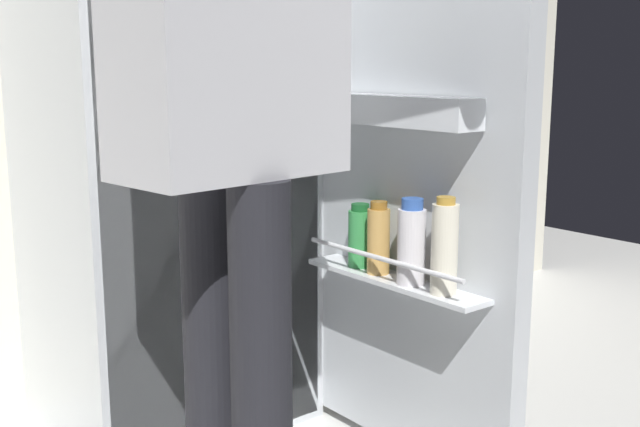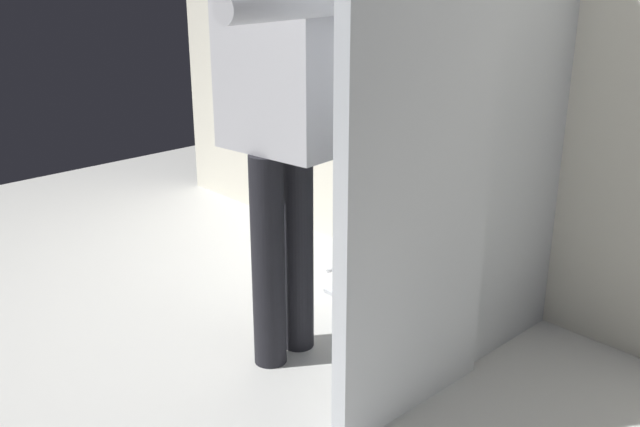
{
  "view_description": "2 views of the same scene",
  "coord_description": "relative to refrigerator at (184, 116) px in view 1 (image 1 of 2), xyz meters",
  "views": [
    {
      "loc": [
        -0.98,
        -1.36,
        1.0
      ],
      "look_at": [
        0.09,
        -0.04,
        0.67
      ],
      "focal_mm": 43.12,
      "sensor_mm": 36.0,
      "label": 1
    },
    {
      "loc": [
        1.63,
        -1.67,
        1.43
      ],
      "look_at": [
        -0.0,
        -0.14,
        0.62
      ],
      "focal_mm": 40.29,
      "sensor_mm": 36.0,
      "label": 2
    }
  ],
  "objects": [
    {
      "name": "refrigerator",
      "position": [
        0.0,
        0.0,
        0.0
      ],
      "size": [
        0.72,
        1.22,
        1.74
      ],
      "color": "silver",
      "rests_on": "ground_plane"
    },
    {
      "name": "person",
      "position": [
        -0.23,
        -0.6,
        0.08
      ],
      "size": [
        0.58,
        0.7,
        1.59
      ],
      "color": "black",
      "rests_on": "ground_plane"
    }
  ]
}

